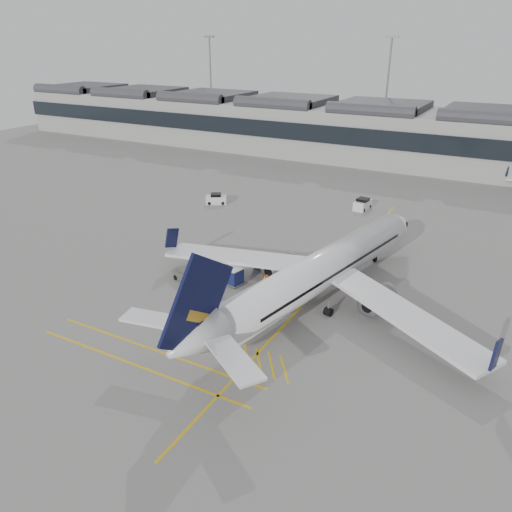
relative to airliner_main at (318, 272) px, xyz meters
The scene contains 17 objects.
ground 12.51m from the airliner_main, 154.00° to the right, with size 220.00×220.00×0.00m, color gray.
terminal 67.57m from the airliner_main, 99.26° to the left, with size 200.00×20.45×12.40m.
light_masts 82.44m from the airliner_main, 98.82° to the left, with size 113.00×0.60×25.45m.
apron_markings 5.76m from the airliner_main, 100.37° to the left, with size 0.25×60.00×0.01m, color gold.
airliner_main is the anchor object (origin of this frame).
belt_loader 5.09m from the airliner_main, 169.54° to the right, with size 5.03×2.54×1.99m.
baggage_cart_a 9.67m from the airliner_main, 155.06° to the left, with size 2.07×1.84×1.86m.
baggage_cart_b 7.67m from the airliner_main, 156.97° to the left, with size 2.14×1.98×1.82m.
baggage_cart_c 13.17m from the airliner_main, 162.99° to the right, with size 2.21×2.03×1.90m.
baggage_cart_d 9.77m from the airliner_main, behind, with size 2.26×2.01×2.05m.
ramp_agent_a 7.34m from the airliner_main, behind, with size 0.69×0.45×1.90m, color #EB5F0C.
ramp_agent_b 6.02m from the airliner_main, behind, with size 0.96×0.74×1.97m, color orange.
pushback_tug 15.13m from the airliner_main, 169.32° to the right, with size 3.01×2.18×1.53m.
safety_cone_nose 15.88m from the airliner_main, 86.84° to the left, with size 0.37×0.37×0.51m, color #F24C0A.
safety_cone_engine 5.00m from the airliner_main, 59.69° to the left, with size 0.37×0.37×0.51m, color #F24C0A.
service_van_left 35.40m from the airliner_main, 140.11° to the left, with size 3.69×3.14×1.70m.
service_van_mid 31.84m from the airliner_main, 99.16° to the left, with size 2.15×3.69×1.81m.
Camera 1 is at (27.24, -37.98, 25.25)m, focal length 35.00 mm.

